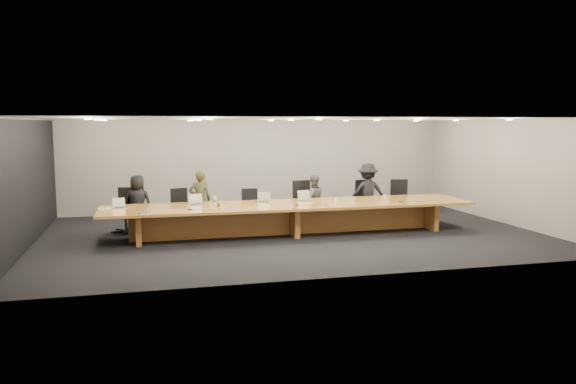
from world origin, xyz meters
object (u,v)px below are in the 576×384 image
(chair_far_left, at_px, (125,210))
(paper_cup_far, at_px, (385,197))
(person_c, at_px, (313,200))
(av_box, at_px, (144,212))
(conference_table, at_px, (291,213))
(person_a, at_px, (138,203))
(laptop_d, at_px, (306,196))
(amber_mug, at_px, (218,205))
(person_d, at_px, (367,193))
(laptop_b, at_px, (197,199))
(chair_right, at_px, (366,200))
(person_b, at_px, (200,200))
(water_bottle, at_px, (215,201))
(mic_right, at_px, (401,201))
(chair_mid_right, at_px, (305,202))
(chair_left, at_px, (182,208))
(laptop_c, at_px, (264,197))
(paper_cup_near, at_px, (336,200))
(mic_center, at_px, (297,205))
(laptop_a, at_px, (120,203))
(chair_mid_left, at_px, (251,208))
(mic_left, at_px, (190,209))
(chair_far_right, at_px, (400,199))

(chair_far_left, height_order, paper_cup_far, chair_far_left)
(person_c, xyz_separation_m, av_box, (-4.38, -1.79, 0.10))
(conference_table, relative_size, person_a, 6.30)
(laptop_d, bearing_deg, amber_mug, 175.26)
(person_d, height_order, laptop_b, person_d)
(chair_right, bearing_deg, person_b, -175.10)
(water_bottle, relative_size, mic_right, 1.74)
(chair_mid_right, bearing_deg, chair_left, 165.73)
(laptop_c, xyz_separation_m, paper_cup_near, (1.79, -0.29, -0.09))
(chair_mid_right, xyz_separation_m, mic_center, (-0.63, -1.49, 0.16))
(chair_right, xyz_separation_m, laptop_a, (-6.47, -0.94, 0.29))
(chair_mid_left, xyz_separation_m, amber_mug, (-1.03, -1.32, 0.29))
(laptop_a, xyz_separation_m, av_box, (0.54, -0.93, -0.10))
(person_a, height_order, laptop_a, person_a)
(mic_left, bearing_deg, paper_cup_far, 6.78)
(chair_mid_right, relative_size, laptop_b, 3.56)
(chair_far_left, height_order, person_a, person_a)
(water_bottle, bearing_deg, av_box, -156.32)
(chair_mid_left, distance_m, amber_mug, 1.69)
(mic_left, bearing_deg, chair_left, 92.42)
(laptop_b, relative_size, laptop_d, 0.96)
(person_c, distance_m, laptop_b, 3.25)
(chair_far_left, distance_m, chair_right, 6.39)
(person_c, bearing_deg, chair_far_right, 178.25)
(paper_cup_near, bearing_deg, chair_right, 41.05)
(person_d, bearing_deg, chair_mid_right, 7.34)
(chair_right, xyz_separation_m, mic_left, (-4.93, -1.65, 0.18))
(person_a, distance_m, paper_cup_far, 6.27)
(conference_table, relative_size, laptop_d, 25.78)
(amber_mug, height_order, paper_cup_near, amber_mug)
(chair_far_right, xyz_separation_m, amber_mug, (-5.28, -1.34, 0.23))
(person_a, height_order, mic_right, person_a)
(amber_mug, bearing_deg, chair_far_right, 14.25)
(chair_far_right, bearing_deg, laptop_d, -149.85)
(chair_left, xyz_separation_m, water_bottle, (0.69, -1.27, 0.34))
(chair_mid_left, relative_size, paper_cup_near, 12.42)
(chair_left, distance_m, laptop_c, 2.18)
(person_b, xyz_separation_m, mic_right, (4.80, -1.62, 0.01))
(chair_left, distance_m, person_a, 1.10)
(mic_right, bearing_deg, person_c, 139.30)
(laptop_b, bearing_deg, conference_table, -24.98)
(amber_mug, relative_size, mic_center, 0.92)
(chair_left, height_order, laptop_d, chair_left)
(chair_mid_right, relative_size, water_bottle, 5.07)
(chair_mid_right, height_order, mic_left, chair_mid_right)
(laptop_b, relative_size, mic_right, 2.47)
(person_c, distance_m, laptop_d, 0.94)
(conference_table, distance_m, laptop_b, 2.29)
(chair_far_left, height_order, chair_right, chair_right)
(chair_left, bearing_deg, chair_far_left, 169.66)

